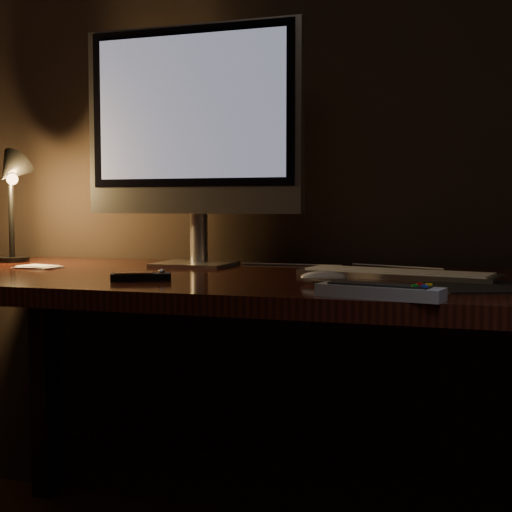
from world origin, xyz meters
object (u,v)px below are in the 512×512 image
(desk, at_px, (246,324))
(desk_lamp, at_px, (11,186))
(media_remote, at_px, (141,276))
(keyboard, at_px, (397,274))
(mouse, at_px, (324,279))
(tv_remote, at_px, (379,291))
(monitor, at_px, (193,125))

(desk, distance_m, desk_lamp, 0.80)
(media_remote, bearing_deg, desk, 32.48)
(media_remote, bearing_deg, keyboard, -2.52)
(mouse, height_order, media_remote, media_remote)
(keyboard, distance_m, media_remote, 0.57)
(mouse, bearing_deg, keyboard, 37.91)
(keyboard, xyz_separation_m, desk_lamp, (-1.08, 0.10, 0.21))
(keyboard, relative_size, mouse, 4.67)
(desk, xyz_separation_m, tv_remote, (0.37, -0.41, 0.14))
(desk, xyz_separation_m, media_remote, (-0.16, -0.25, 0.14))
(mouse, xyz_separation_m, media_remote, (-0.39, -0.05, -0.00))
(monitor, height_order, tv_remote, monitor)
(mouse, bearing_deg, monitor, 128.55)
(desk_lamp, bearing_deg, keyboard, -16.22)
(desk, relative_size, media_remote, 11.79)
(monitor, distance_m, media_remote, 0.53)
(desk, height_order, media_remote, media_remote)
(monitor, relative_size, keyboard, 1.42)
(desk, bearing_deg, mouse, -40.52)
(mouse, distance_m, desk_lamp, 1.01)
(media_remote, bearing_deg, tv_remote, -41.68)
(keyboard, bearing_deg, monitor, 177.61)
(keyboard, xyz_separation_m, media_remote, (-0.52, -0.22, 0.00))
(desk, height_order, mouse, mouse)
(tv_remote, distance_m, desk_lamp, 1.21)
(keyboard, relative_size, tv_remote, 1.94)
(monitor, xyz_separation_m, keyboard, (0.55, -0.15, -0.37))
(keyboard, bearing_deg, media_remote, -143.77)
(keyboard, relative_size, media_remote, 3.27)
(monitor, bearing_deg, media_remote, -84.20)
(desk, height_order, desk_lamp, desk_lamp)
(monitor, height_order, mouse, monitor)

